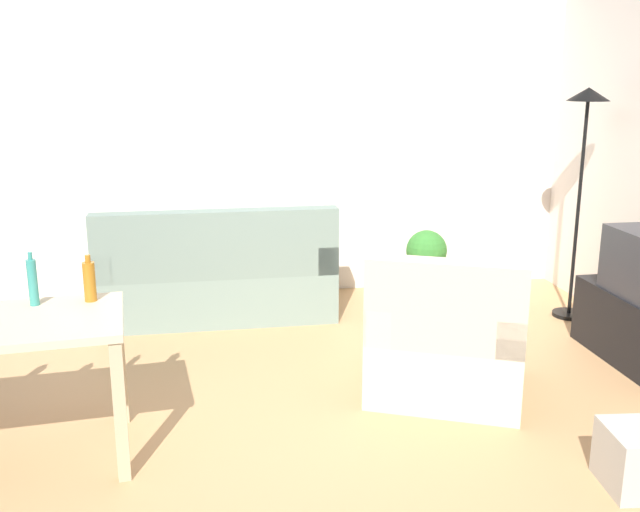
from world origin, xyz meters
name	(u,v)px	position (x,y,z in m)	size (l,w,h in m)	color
ground_plane	(318,396)	(0.00, 0.00, -0.01)	(5.20, 4.40, 0.02)	tan
wall_rear	(276,140)	(0.00, 2.20, 1.35)	(5.20, 0.10, 2.70)	silver
couch	(217,279)	(-0.55, 1.59, 0.31)	(1.85, 0.84, 0.92)	slate
torchiere_lamp	(584,141)	(2.25, 1.10, 1.41)	(0.32, 0.32, 1.81)	black
potted_plant	(426,257)	(1.29, 1.90, 0.33)	(0.36, 0.36, 0.57)	brown
armchair	(447,345)	(0.78, -0.11, 0.32)	(1.16, 1.13, 0.92)	beige
bottle_tall	(33,282)	(-1.53, -0.29, 0.89)	(0.05, 0.05, 0.28)	teal
bottle_amber	(89,281)	(-1.26, -0.27, 0.87)	(0.06, 0.06, 0.25)	#9E6019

